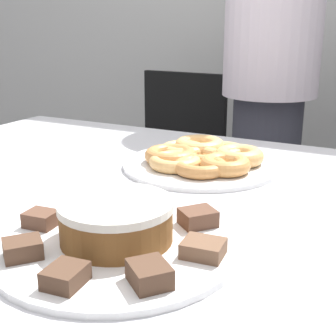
# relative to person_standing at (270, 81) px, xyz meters

# --- Properties ---
(table) EXTENTS (1.52, 1.00, 0.78)m
(table) POSITION_rel_person_standing_xyz_m (0.01, -0.87, -0.22)
(table) COLOR silver
(table) RESTS_ON ground_plane
(person_standing) EXTENTS (0.33, 0.33, 1.71)m
(person_standing) POSITION_rel_person_standing_xyz_m (0.00, 0.00, 0.00)
(person_standing) COLOR #383842
(person_standing) RESTS_ON ground_plane
(office_chair_left) EXTENTS (0.46, 0.46, 0.90)m
(office_chair_left) POSITION_rel_person_standing_xyz_m (-0.44, 0.06, -0.48)
(office_chair_left) COLOR black
(office_chair_left) RESTS_ON ground_plane
(plate_cake) EXTENTS (0.37, 0.37, 0.01)m
(plate_cake) POSITION_rel_person_standing_xyz_m (0.08, -1.12, -0.12)
(plate_cake) COLOR white
(plate_cake) RESTS_ON table
(plate_donuts) EXTENTS (0.36, 0.36, 0.01)m
(plate_donuts) POSITION_rel_person_standing_xyz_m (0.03, -0.68, -0.12)
(plate_donuts) COLOR white
(plate_donuts) RESTS_ON table
(frosted_cake) EXTENTS (0.17, 0.17, 0.06)m
(frosted_cake) POSITION_rel_person_standing_xyz_m (0.08, -1.12, -0.09)
(frosted_cake) COLOR brown
(frosted_cake) RESTS_ON plate_cake
(lamington_0) EXTENTS (0.05, 0.06, 0.02)m
(lamington_0) POSITION_rel_person_standing_xyz_m (0.09, -1.25, -0.11)
(lamington_0) COLOR #513828
(lamington_0) RESTS_ON plate_cake
(lamington_1) EXTENTS (0.07, 0.07, 0.03)m
(lamington_1) POSITION_rel_person_standing_xyz_m (0.19, -1.20, -0.10)
(lamington_1) COLOR #513828
(lamington_1) RESTS_ON plate_cake
(lamington_2) EXTENTS (0.06, 0.05, 0.02)m
(lamington_2) POSITION_rel_person_standing_xyz_m (0.22, -1.10, -0.11)
(lamington_2) COLOR brown
(lamington_2) RESTS_ON plate_cake
(lamington_3) EXTENTS (0.07, 0.07, 0.03)m
(lamington_3) POSITION_rel_person_standing_xyz_m (0.17, -1.01, -0.10)
(lamington_3) COLOR brown
(lamington_3) RESTS_ON plate_cake
(lamington_4) EXTENTS (0.05, 0.05, 0.02)m
(lamington_4) POSITION_rel_person_standing_xyz_m (0.07, -0.98, -0.11)
(lamington_4) COLOR brown
(lamington_4) RESTS_ON plate_cake
(lamington_5) EXTENTS (0.06, 0.06, 0.02)m
(lamington_5) POSITION_rel_person_standing_xyz_m (-0.02, -1.03, -0.11)
(lamington_5) COLOR #513828
(lamington_5) RESTS_ON plate_cake
(lamington_6) EXTENTS (0.05, 0.05, 0.02)m
(lamington_6) POSITION_rel_person_standing_xyz_m (-0.05, -1.13, -0.10)
(lamington_6) COLOR brown
(lamington_6) RESTS_ON plate_cake
(lamington_7) EXTENTS (0.07, 0.07, 0.03)m
(lamington_7) POSITION_rel_person_standing_xyz_m (-0.01, -1.22, -0.10)
(lamington_7) COLOR #513828
(lamington_7) RESTS_ON plate_cake
(donut_0) EXTENTS (0.11, 0.11, 0.03)m
(donut_0) POSITION_rel_person_standing_xyz_m (0.03, -0.68, -0.10)
(donut_0) COLOR #C68447
(donut_0) RESTS_ON plate_donuts
(donut_1) EXTENTS (0.11, 0.11, 0.04)m
(donut_1) POSITION_rel_person_standing_xyz_m (0.11, -0.65, -0.10)
(donut_1) COLOR #E5AD66
(donut_1) RESTS_ON plate_donuts
(donut_2) EXTENTS (0.11, 0.11, 0.03)m
(donut_2) POSITION_rel_person_standing_xyz_m (0.06, -0.62, -0.10)
(donut_2) COLOR #E5AD66
(donut_2) RESTS_ON plate_donuts
(donut_3) EXTENTS (0.13, 0.13, 0.04)m
(donut_3) POSITION_rel_person_standing_xyz_m (-0.01, -0.60, -0.10)
(donut_3) COLOR #E5AD66
(donut_3) RESTS_ON plate_donuts
(donut_4) EXTENTS (0.11, 0.11, 0.03)m
(donut_4) POSITION_rel_person_standing_xyz_m (-0.03, -0.65, -0.10)
(donut_4) COLOR #E5AD66
(donut_4) RESTS_ON plate_donuts
(donut_5) EXTENTS (0.12, 0.12, 0.03)m
(donut_5) POSITION_rel_person_standing_xyz_m (-0.03, -0.71, -0.10)
(donut_5) COLOR #C68447
(donut_5) RESTS_ON plate_donuts
(donut_6) EXTENTS (0.12, 0.12, 0.03)m
(donut_6) POSITION_rel_person_standing_xyz_m (-0.00, -0.75, -0.10)
(donut_6) COLOR #E5AD66
(donut_6) RESTS_ON plate_donuts
(donut_7) EXTENTS (0.12, 0.12, 0.03)m
(donut_7) POSITION_rel_person_standing_xyz_m (0.06, -0.76, -0.10)
(donut_7) COLOR #C68447
(donut_7) RESTS_ON plate_donuts
(donut_8) EXTENTS (0.11, 0.11, 0.03)m
(donut_8) POSITION_rel_person_standing_xyz_m (0.11, -0.73, -0.10)
(donut_8) COLOR #D18E4C
(donut_8) RESTS_ON plate_donuts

